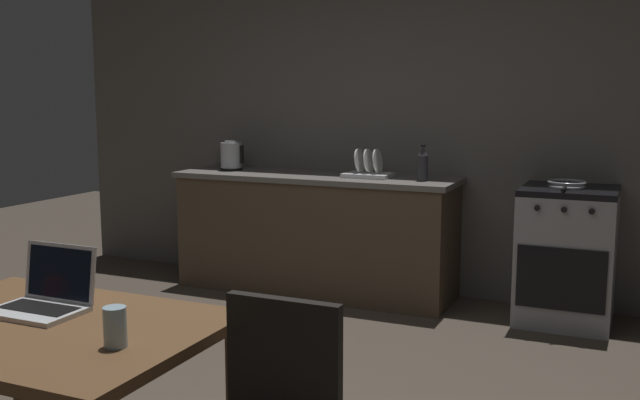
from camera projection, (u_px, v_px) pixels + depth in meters
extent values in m
cube|color=#5B5853|center=(441.00, 121.00, 5.38)|extent=(6.40, 0.10, 2.61)
cube|color=#4C3D2D|center=(316.00, 236.00, 5.55)|extent=(2.10, 0.60, 0.86)
cube|color=#66605B|center=(315.00, 177.00, 5.48)|extent=(2.16, 0.64, 0.04)
cube|color=gray|center=(566.00, 258.00, 4.81)|extent=(0.60, 0.60, 0.86)
cube|color=black|center=(570.00, 191.00, 4.74)|extent=(0.60, 0.60, 0.04)
cube|color=black|center=(561.00, 279.00, 4.54)|extent=(0.54, 0.01, 0.40)
cylinder|color=black|center=(537.00, 208.00, 4.54)|extent=(0.04, 0.02, 0.04)
cylinder|color=black|center=(564.00, 210.00, 4.47)|extent=(0.04, 0.02, 0.04)
cylinder|color=black|center=(592.00, 211.00, 4.41)|extent=(0.04, 0.02, 0.04)
cube|color=brown|center=(43.00, 329.00, 2.47)|extent=(1.17, 0.84, 0.04)
cylinder|color=brown|center=(18.00, 373.00, 3.06)|extent=(0.05, 0.05, 0.71)
cube|color=black|center=(284.00, 364.00, 2.24)|extent=(0.38, 0.04, 0.42)
cube|color=silver|center=(36.00, 312.00, 2.57)|extent=(0.32, 0.22, 0.02)
cube|color=black|center=(39.00, 308.00, 2.58)|extent=(0.28, 0.12, 0.00)
cube|color=silver|center=(60.00, 272.00, 2.66)|extent=(0.32, 0.04, 0.21)
cube|color=black|center=(59.00, 273.00, 2.66)|extent=(0.29, 0.03, 0.18)
cylinder|color=black|center=(231.00, 169.00, 5.77)|extent=(0.17, 0.17, 0.02)
cylinder|color=#B2B5BA|center=(231.00, 155.00, 5.76)|extent=(0.17, 0.17, 0.20)
cylinder|color=#B2B5BA|center=(231.00, 142.00, 5.74)|extent=(0.10, 0.10, 0.02)
cube|color=black|center=(242.00, 154.00, 5.71)|extent=(0.02, 0.02, 0.14)
cylinder|color=#2D2D33|center=(423.00, 168.00, 5.08)|extent=(0.07, 0.07, 0.18)
cone|color=#2D2D33|center=(423.00, 151.00, 5.06)|extent=(0.07, 0.07, 0.06)
cylinder|color=black|center=(423.00, 146.00, 5.05)|extent=(0.03, 0.03, 0.02)
cylinder|color=gray|center=(567.00, 187.00, 4.73)|extent=(0.23, 0.23, 0.01)
torus|color=gray|center=(567.00, 182.00, 4.72)|extent=(0.25, 0.25, 0.02)
cylinder|color=black|center=(564.00, 189.00, 4.54)|extent=(0.02, 0.18, 0.02)
cylinder|color=#99B7C6|center=(115.00, 327.00, 2.23)|extent=(0.07, 0.07, 0.13)
cube|color=silver|center=(368.00, 175.00, 5.30)|extent=(0.34, 0.26, 0.03)
cylinder|color=white|center=(360.00, 160.00, 5.32)|extent=(0.04, 0.18, 0.18)
cylinder|color=white|center=(369.00, 161.00, 5.29)|extent=(0.04, 0.18, 0.18)
cylinder|color=white|center=(378.00, 161.00, 5.26)|extent=(0.04, 0.18, 0.18)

